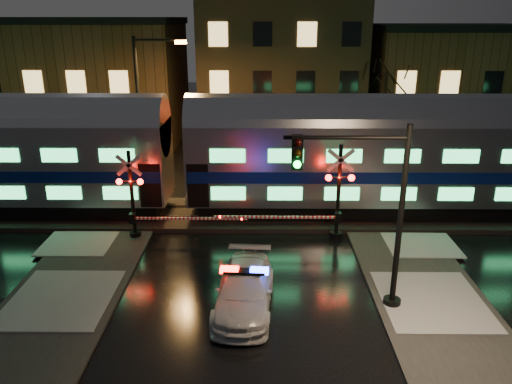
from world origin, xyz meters
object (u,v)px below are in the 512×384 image
crossing_signal_left (140,204)px  traffic_light (370,216)px  police_car (244,290)px  crossing_signal_right (330,202)px  streetlight (144,105)px

crossing_signal_left → traffic_light: size_ratio=0.90×
police_car → crossing_signal_right: bearing=60.8°
police_car → traffic_light: traffic_light is taller
crossing_signal_left → crossing_signal_right: bearing=0.0°
police_car → streetlight: streetlight is taller
streetlight → crossing_signal_right: bearing=-35.3°
police_car → crossing_signal_right: crossing_signal_right is taller
police_car → crossing_signal_left: bearing=134.1°
traffic_light → crossing_signal_left: bearing=161.3°
traffic_light → streetlight: bearing=142.4°
crossing_signal_right → traffic_light: bearing=-85.2°
crossing_signal_right → crossing_signal_left: (-8.39, -0.01, -0.13)m
traffic_light → streetlight: 15.85m
crossing_signal_right → crossing_signal_left: crossing_signal_right is taller
crossing_signal_right → police_car: bearing=-122.8°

